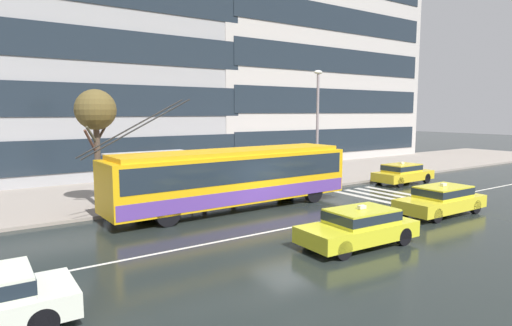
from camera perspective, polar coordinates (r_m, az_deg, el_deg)
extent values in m
plane|color=#202725|center=(18.65, 3.95, -7.40)|extent=(160.00, 160.00, 0.00)
cube|color=gray|center=(26.59, -8.99, -3.04)|extent=(80.00, 10.00, 0.14)
cube|color=beige|center=(23.88, 14.13, -4.44)|extent=(0.44, 4.40, 0.01)
cube|color=beige|center=(24.56, 15.52, -4.17)|extent=(0.44, 4.40, 0.01)
cube|color=beige|center=(25.25, 16.83, -3.92)|extent=(0.44, 4.40, 0.01)
cube|color=beige|center=(25.95, 18.08, -3.68)|extent=(0.44, 4.40, 0.01)
cube|color=silver|center=(17.76, 6.39, -8.15)|extent=(72.00, 0.14, 0.01)
cube|color=#EBAD11|center=(20.25, -2.99, -1.89)|extent=(12.13, 2.75, 2.20)
cube|color=#EEA616|center=(20.10, -3.01, 1.49)|extent=(11.40, 2.49, 0.20)
cube|color=#1E2833|center=(20.18, -2.99, -0.66)|extent=(11.65, 2.77, 1.01)
cube|color=#5E3B97|center=(20.36, -2.97, -3.85)|extent=(12.01, 2.78, 0.62)
cube|color=#1E2833|center=(23.95, 9.12, 0.44)|extent=(0.17, 2.19, 1.10)
cube|color=black|center=(23.79, 8.89, 1.75)|extent=(0.20, 1.89, 0.28)
cylinder|color=black|center=(18.25, -16.06, 4.60)|extent=(4.52, 0.16, 2.33)
cylinder|color=black|center=(17.60, -15.28, 4.55)|extent=(4.52, 0.16, 2.33)
cylinder|color=black|center=(23.69, 3.95, -3.07)|extent=(1.05, 0.32, 1.04)
cylinder|color=black|center=(22.08, 7.60, -3.84)|extent=(1.05, 0.32, 1.04)
cylinder|color=black|center=(19.64, -14.29, -5.32)|extent=(1.05, 0.32, 1.04)
cylinder|color=black|center=(17.67, -11.65, -6.59)|extent=(1.05, 0.32, 1.04)
cube|color=yellow|center=(15.28, 13.29, -8.79)|extent=(4.31, 2.00, 0.55)
cube|color=yellow|center=(15.27, 13.80, -6.82)|extent=(2.36, 1.65, 0.48)
cube|color=#1E2833|center=(15.26, 13.80, -6.74)|extent=(2.40, 1.67, 0.31)
cube|color=silver|center=(15.20, 13.83, -5.69)|extent=(0.29, 0.17, 0.12)
cylinder|color=black|center=(13.86, 11.47, -11.23)|extent=(0.63, 0.23, 0.62)
cylinder|color=black|center=(15.00, 7.26, -9.75)|extent=(0.63, 0.23, 0.62)
cylinder|color=black|center=(15.83, 18.96, -9.18)|extent=(0.63, 0.23, 0.62)
cylinder|color=black|center=(16.83, 14.74, -8.08)|extent=(0.63, 0.23, 0.62)
cube|color=yellow|center=(29.19, 18.90, -1.58)|extent=(4.29, 1.82, 0.55)
cube|color=yellow|center=(28.98, 18.74, -0.61)|extent=(2.32, 1.54, 0.48)
cube|color=#1E2833|center=(28.98, 18.75, -0.56)|extent=(2.37, 1.56, 0.31)
cube|color=silver|center=(28.94, 18.77, 0.00)|extent=(0.28, 0.17, 0.12)
cylinder|color=black|center=(30.79, 19.23, -1.55)|extent=(0.62, 0.21, 0.62)
cylinder|color=black|center=(29.94, 21.65, -1.88)|extent=(0.62, 0.21, 0.62)
cylinder|color=black|center=(28.56, 15.99, -2.06)|extent=(0.62, 0.21, 0.62)
cylinder|color=black|center=(27.64, 18.50, -2.43)|extent=(0.62, 0.21, 0.62)
cube|color=yellow|center=(20.99, 23.21, -4.92)|extent=(4.50, 1.85, 0.55)
cube|color=yellow|center=(21.05, 23.54, -3.48)|extent=(2.44, 1.58, 0.48)
cube|color=#1E2833|center=(21.04, 23.54, -3.41)|extent=(2.48, 1.59, 0.31)
cube|color=silver|center=(21.00, 23.58, -2.65)|extent=(0.28, 0.16, 0.12)
cylinder|color=black|center=(19.39, 22.78, -6.43)|extent=(0.62, 0.21, 0.62)
cylinder|color=black|center=(20.28, 19.00, -5.70)|extent=(0.62, 0.21, 0.62)
cylinder|color=black|center=(21.88, 27.06, -5.18)|extent=(0.62, 0.21, 0.62)
cylinder|color=black|center=(22.67, 23.53, -4.61)|extent=(0.62, 0.21, 0.62)
cylinder|color=black|center=(10.29, -26.34, -18.35)|extent=(0.62, 0.21, 0.62)
cylinder|color=black|center=(11.78, -27.39, -15.17)|extent=(0.62, 0.21, 0.62)
cylinder|color=gray|center=(22.05, -8.54, -1.77)|extent=(0.08, 0.08, 2.35)
cylinder|color=gray|center=(20.68, -18.13, -2.60)|extent=(0.08, 0.08, 2.35)
cylinder|color=gray|center=(23.39, -10.16, -1.31)|extent=(0.08, 0.08, 2.35)
cylinder|color=gray|center=(22.10, -19.24, -2.05)|extent=(0.08, 0.08, 2.35)
cube|color=#99ADB2|center=(22.66, -14.57, -1.56)|extent=(3.64, 0.04, 1.88)
cube|color=#B2B2B7|center=(21.83, -13.99, 1.24)|extent=(4.13, 1.80, 0.08)
cube|color=brown|center=(22.44, -14.19, -3.63)|extent=(2.68, 0.36, 0.08)
cylinder|color=brown|center=(20.84, -18.67, -4.71)|extent=(0.14, 0.14, 0.80)
cylinder|color=brown|center=(20.82, -18.24, -4.70)|extent=(0.14, 0.14, 0.80)
cylinder|color=maroon|center=(20.71, -18.53, -2.81)|extent=(0.47, 0.47, 0.59)
sphere|color=#C4A68C|center=(20.65, -18.57, -1.69)|extent=(0.22, 0.22, 0.22)
cone|color=#262828|center=(20.59, -18.27, -0.88)|extent=(1.51, 1.51, 0.30)
cylinder|color=#333333|center=(20.67, -18.21, -2.33)|extent=(0.02, 0.02, 0.76)
cylinder|color=#28334B|center=(21.37, -11.90, -4.17)|extent=(0.14, 0.14, 0.84)
cylinder|color=#28334B|center=(21.42, -12.32, -4.16)|extent=(0.14, 0.14, 0.84)
cylinder|color=#3C4138|center=(21.27, -12.16, -2.21)|extent=(0.51, 0.51, 0.64)
sphere|color=pink|center=(21.21, -12.19, -1.07)|extent=(0.22, 0.22, 0.22)
cylinder|color=#454144|center=(23.48, -3.22, -2.98)|extent=(0.14, 0.14, 0.90)
cylinder|color=#454144|center=(23.43, -2.86, -3.00)|extent=(0.14, 0.14, 0.90)
cylinder|color=navy|center=(23.34, -3.05, -1.18)|extent=(0.51, 0.51, 0.60)
sphere|color=tan|center=(23.29, -3.06, -0.19)|extent=(0.21, 0.21, 0.21)
cylinder|color=black|center=(22.44, -6.97, -3.55)|extent=(0.14, 0.14, 0.84)
cylinder|color=black|center=(22.31, -6.77, -3.61)|extent=(0.14, 0.14, 0.84)
cylinder|color=#291C28|center=(22.26, -6.90, -1.80)|extent=(0.37, 0.37, 0.56)
sphere|color=#D9878B|center=(22.21, -6.91, -0.80)|extent=(0.22, 0.22, 0.22)
cone|color=#CC3064|center=(22.06, -6.77, -0.09)|extent=(1.33, 1.33, 0.26)
cylinder|color=#333333|center=(22.13, -6.75, -1.37)|extent=(0.02, 0.02, 0.74)
cylinder|color=gray|center=(26.27, 8.13, 4.31)|extent=(0.16, 0.16, 6.65)
ellipsoid|color=silver|center=(26.35, 8.26, 11.82)|extent=(0.60, 0.32, 0.24)
cylinder|color=#4F3F32|center=(21.32, -20.21, -0.26)|extent=(0.27, 0.27, 3.93)
cylinder|color=#484432|center=(20.91, -20.92, 3.44)|extent=(0.69, 0.63, 0.87)
cylinder|color=brown|center=(20.82, -20.99, 2.54)|extent=(0.82, 0.82, 1.23)
cylinder|color=#4B3B30|center=(21.43, -19.62, 4.05)|extent=(0.81, 0.45, 1.05)
sphere|color=brown|center=(21.18, -20.50, 6.64)|extent=(1.87, 1.87, 1.87)
cube|color=#9A9A9E|center=(36.11, -26.07, 15.19)|extent=(25.45, 14.41, 20.54)
cube|color=#1E2833|center=(28.66, -23.00, 0.87)|extent=(23.92, 0.06, 2.05)
cube|color=#1E2833|center=(28.55, -23.32, 7.72)|extent=(23.92, 0.06, 2.05)
cube|color=#1E2833|center=(28.84, -23.65, 14.52)|extent=(23.92, 0.06, 2.05)
cube|color=#B9B3AE|center=(44.89, 5.30, 16.94)|extent=(23.38, 11.99, 25.03)
cube|color=#1E2833|center=(39.82, 10.71, 2.91)|extent=(21.98, 0.06, 2.15)
cube|color=#1E2833|center=(39.75, 10.83, 8.06)|extent=(21.98, 0.06, 2.15)
cube|color=#1E2833|center=(39.99, 10.94, 13.19)|extent=(21.98, 0.06, 2.15)
cube|color=#1E2833|center=(40.56, 11.06, 18.21)|extent=(21.98, 0.06, 2.15)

